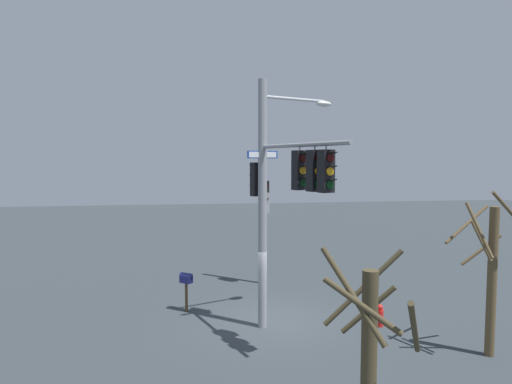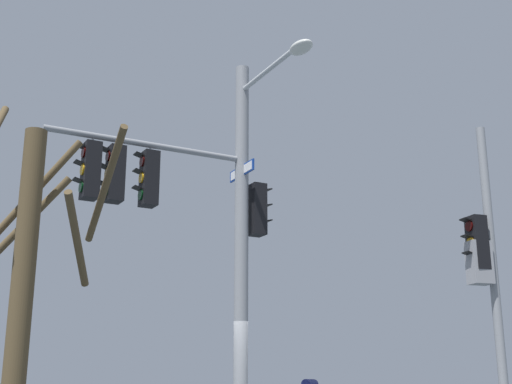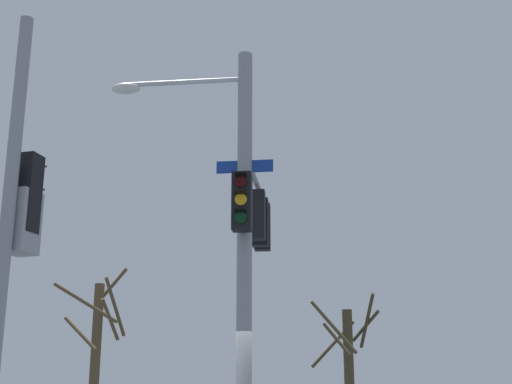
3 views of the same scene
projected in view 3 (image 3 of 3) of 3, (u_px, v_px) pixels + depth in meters
name	position (u px, v px, depth m)	size (l,w,h in m)	color
main_signal_pole_assembly	(245.00, 224.00, 14.26)	(5.03, 3.13, 8.00)	gray
secondary_pole_assembly	(15.00, 225.00, 9.42)	(0.73, 0.42, 6.52)	gray
bare_tree_behind_pole	(96.00, 356.00, 17.98)	(1.71, 1.74, 4.66)	brown
bare_tree_across_street	(349.00, 368.00, 19.00)	(1.88, 1.91, 4.05)	#453B26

